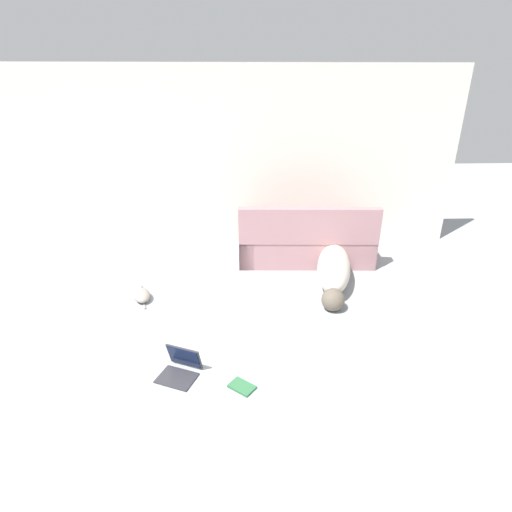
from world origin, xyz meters
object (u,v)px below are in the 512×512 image
object	(u,v)px
dog	(334,270)
cat	(141,294)
couch	(305,242)
laptop_open	(181,365)
book_green	(242,387)

from	to	relation	value
dog	cat	distance (m)	2.34
cat	dog	bearing A→B (deg)	-103.57
couch	laptop_open	size ratio (longest dim) A/B	4.55
cat	couch	bearing A→B (deg)	-83.59
couch	dog	world-z (taller)	couch
cat	book_green	world-z (taller)	cat
couch	book_green	bearing A→B (deg)	73.14
couch	cat	distance (m)	2.34
laptop_open	cat	bearing A→B (deg)	138.62
dog	cat	xyz separation A→B (m)	(-2.32, -0.27, -0.14)
laptop_open	dog	bearing A→B (deg)	66.40
dog	book_green	distance (m)	2.16
laptop_open	couch	bearing A→B (deg)	81.55
dog	laptop_open	size ratio (longest dim) A/B	4.16
laptop_open	book_green	size ratio (longest dim) A/B	1.64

